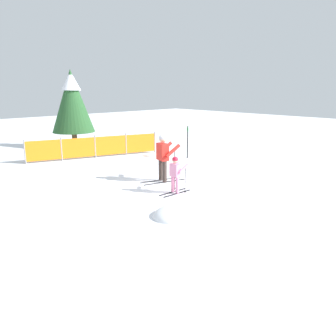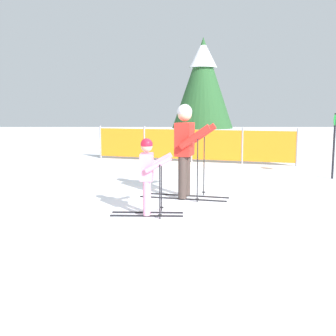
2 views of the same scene
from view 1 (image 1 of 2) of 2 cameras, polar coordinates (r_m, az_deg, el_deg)
The scene contains 7 objects.
ground_plane at distance 11.92m, azimuth 0.77°, elevation -2.37°, with size 60.00×60.00×0.00m, color white.
skier_adult at distance 11.72m, azimuth -0.82°, elevation 2.58°, with size 1.68×0.88×1.74m.
skier_child at distance 10.46m, azimuth 1.32°, elevation -0.64°, with size 1.14×0.56×1.21m.
safety_fence at distance 16.25m, azimuth -12.58°, elevation 3.67°, with size 6.04×2.00×1.10m.
conifer_far at distance 19.05m, azimuth -16.38°, elevation 11.28°, with size 2.31×2.31×4.30m.
trail_marker at distance 15.75m, azimuth 3.43°, elevation 5.15°, with size 0.18×0.24×1.55m.
snow_mound at distance 8.85m, azimuth 1.30°, elevation -8.27°, with size 1.30×1.10×0.52m, color white.
Camera 1 is at (-8.00, -8.19, 3.33)m, focal length 35.00 mm.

